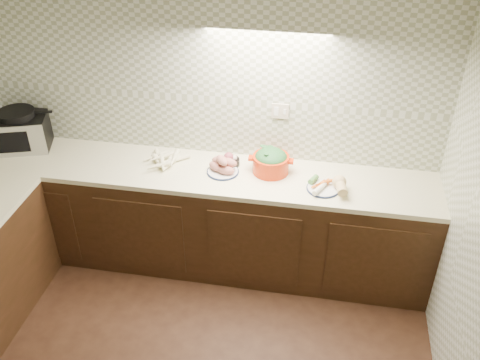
% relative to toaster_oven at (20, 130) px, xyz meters
% --- Properties ---
extents(room, '(3.60, 3.60, 2.60)m').
position_rel_toaster_oven_xyz_m(room, '(1.56, -1.61, 0.58)').
color(room, black).
rests_on(room, ground).
extents(counter, '(3.60, 3.60, 0.90)m').
position_rel_toaster_oven_xyz_m(counter, '(0.88, -0.93, -0.60)').
color(counter, black).
rests_on(counter, ground).
extents(toaster_oven, '(0.54, 0.47, 0.32)m').
position_rel_toaster_oven_xyz_m(toaster_oven, '(0.00, 0.00, 0.00)').
color(toaster_oven, black).
rests_on(toaster_oven, counter).
extents(parsnip_pile, '(0.44, 0.34, 0.07)m').
position_rel_toaster_oven_xyz_m(parsnip_pile, '(1.23, -0.11, -0.12)').
color(parsnip_pile, beige).
rests_on(parsnip_pile, counter).
extents(sweet_potato_plate, '(0.25, 0.25, 0.15)m').
position_rel_toaster_oven_xyz_m(sweet_potato_plate, '(1.72, -0.10, -0.10)').
color(sweet_potato_plate, '#0F1A3B').
rests_on(sweet_potato_plate, counter).
extents(onion_bowl, '(0.14, 0.14, 0.11)m').
position_rel_toaster_oven_xyz_m(onion_bowl, '(1.75, 0.02, -0.11)').
color(onion_bowl, black).
rests_on(onion_bowl, counter).
extents(dutch_oven, '(0.35, 0.28, 0.19)m').
position_rel_toaster_oven_xyz_m(dutch_oven, '(2.07, -0.03, -0.06)').
color(dutch_oven, red).
rests_on(dutch_oven, counter).
extents(veg_plate, '(0.29, 0.26, 0.11)m').
position_rel_toaster_oven_xyz_m(veg_plate, '(2.53, -0.19, -0.11)').
color(veg_plate, '#0F1A3B').
rests_on(veg_plate, counter).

